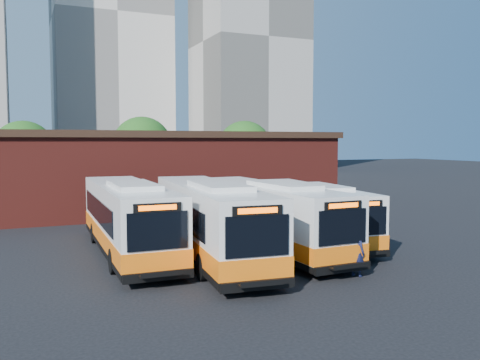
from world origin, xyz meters
name	(u,v)px	position (x,y,z in m)	size (l,w,h in m)	color
ground	(258,259)	(0.00, 0.00, 0.00)	(220.00, 220.00, 0.00)	black
bus_west	(128,221)	(-5.42, 3.68, 1.68)	(3.06, 13.64, 3.70)	white
bus_midwest	(210,223)	(-2.00, 1.13, 1.71)	(4.06, 14.01, 3.77)	white
bus_mideast	(268,218)	(1.43, 1.78, 1.64)	(3.19, 13.34, 3.61)	white
bus_east	(310,214)	(4.71, 3.00, 1.50)	(3.58, 12.27, 3.30)	white
transit_worker	(357,253)	(2.52, -4.36, 0.96)	(0.70, 0.46, 1.92)	#131737
depot_building	(155,170)	(0.00, 20.00, 3.26)	(28.60, 12.60, 6.40)	maroon
tree_west	(24,152)	(-10.00, 32.00, 4.64)	(6.00, 6.00, 7.65)	#382314
tree_mid	(142,146)	(2.00, 34.00, 5.08)	(6.56, 6.56, 8.36)	#382314
tree_east	(245,149)	(13.00, 31.00, 4.83)	(6.24, 6.24, 7.96)	#382314
tower_center	(109,20)	(7.00, 86.00, 30.34)	(22.00, 20.00, 61.20)	silver
tower_right	(248,43)	(30.00, 68.00, 24.34)	(18.00, 18.00, 49.20)	#ADA79F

